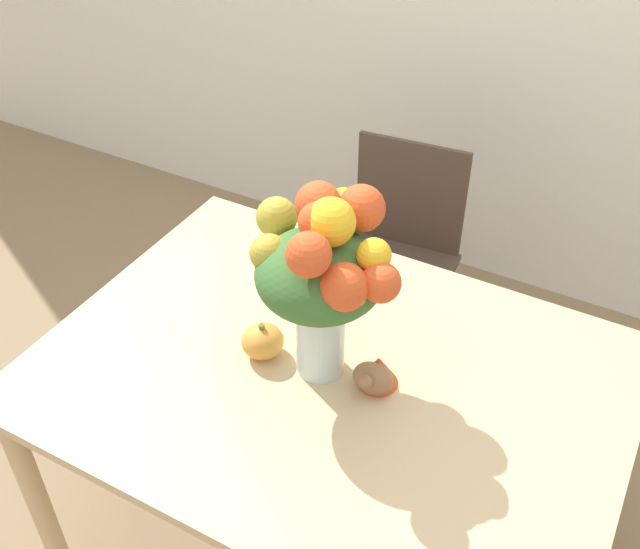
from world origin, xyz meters
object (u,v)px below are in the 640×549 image
flower_vase (323,272)px  turkey_figurine (376,374)px  pumpkin (263,341)px  dining_chair_near_window (395,260)px

flower_vase → turkey_figurine: size_ratio=3.62×
turkey_figurine → flower_vase: bearing=-178.1°
flower_vase → pumpkin: 0.31m
turkey_figurine → dining_chair_near_window: 0.95m
pumpkin → dining_chair_near_window: dining_chair_near_window is taller
flower_vase → turkey_figurine: 0.30m
pumpkin → dining_chair_near_window: size_ratio=0.12×
flower_vase → dining_chair_near_window: (-0.16, 0.84, -0.59)m
turkey_figurine → dining_chair_near_window: size_ratio=0.16×
pumpkin → turkey_figurine: 0.30m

